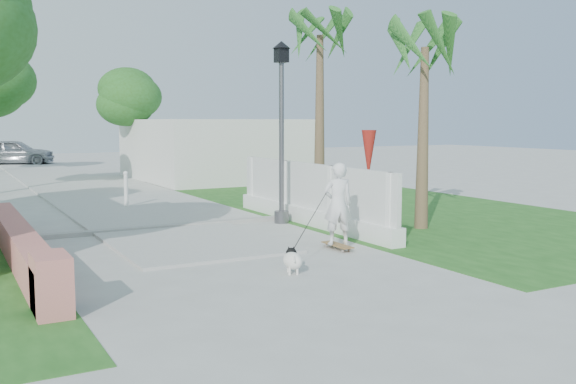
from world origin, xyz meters
TOP-DOWN VIEW (x-y plane):
  - ground at (0.00, 0.00)m, footprint 90.00×90.00m
  - path_strip at (0.00, 20.00)m, footprint 3.20×36.00m
  - curb at (0.00, 6.00)m, footprint 6.50×0.25m
  - grass_right at (7.00, 8.00)m, footprint 8.00×20.00m
  - pink_wall at (-3.30, 3.55)m, footprint 0.45×8.20m
  - lattice_fence at (3.40, 5.00)m, footprint 0.35×7.00m
  - building_right at (6.00, 18.00)m, footprint 6.00×8.00m
  - street_lamp at (2.90, 5.50)m, footprint 0.44×0.44m
  - bollard at (0.20, 10.00)m, footprint 0.14×0.14m
  - patio_umbrella at (4.80, 4.50)m, footprint 0.36×0.36m
  - tree_path_right at (3.22, 19.98)m, footprint 3.00×3.00m
  - palm_far at (4.60, 6.50)m, footprint 1.80×1.80m
  - palm_near at (5.40, 3.20)m, footprint 1.80×1.80m
  - skateboarder at (1.51, 1.61)m, footprint 2.08×1.56m
  - dog at (0.57, 0.74)m, footprint 0.42×0.58m
  - parked_car at (-0.67, 32.00)m, footprint 4.77×3.14m

SIDE VIEW (x-z plane):
  - ground at x=0.00m, z-range 0.00..0.00m
  - grass_right at x=7.00m, z-range 0.00..0.01m
  - path_strip at x=0.00m, z-range 0.00..0.06m
  - curb at x=0.00m, z-range 0.00..0.10m
  - dog at x=0.57m, z-range 0.02..0.44m
  - pink_wall at x=-3.30m, z-range -0.09..0.71m
  - lattice_fence at x=3.40m, z-range -0.21..1.29m
  - bollard at x=0.20m, z-range 0.04..1.13m
  - skateboarder at x=1.51m, z-range -0.10..1.61m
  - parked_car at x=-0.67m, z-range 0.00..1.51m
  - building_right at x=6.00m, z-range 0.00..2.60m
  - patio_umbrella at x=4.80m, z-range 0.54..2.84m
  - street_lamp at x=2.90m, z-range 0.21..4.65m
  - tree_path_right at x=3.22m, z-range 1.10..5.89m
  - palm_near at x=5.40m, z-range 1.60..6.30m
  - palm_far at x=4.60m, z-range 1.83..7.13m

